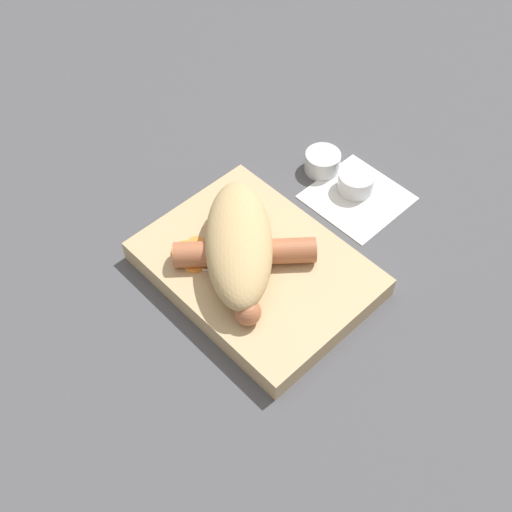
{
  "coord_description": "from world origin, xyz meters",
  "views": [
    {
      "loc": [
        0.32,
        -0.31,
        0.61
      ],
      "look_at": [
        0.0,
        0.0,
        0.04
      ],
      "focal_mm": 45.0,
      "sensor_mm": 36.0,
      "label": 1
    }
  ],
  "objects_px": {
    "food_tray": "(256,269)",
    "condiment_cup_near": "(356,183)",
    "bread_roll": "(239,242)",
    "sausage": "(245,252)",
    "condiment_cup_far": "(322,163)"
  },
  "relations": [
    {
      "from": "food_tray",
      "to": "condiment_cup_near",
      "type": "relative_size",
      "value": 5.41
    },
    {
      "from": "food_tray",
      "to": "bread_roll",
      "type": "height_order",
      "value": "bread_roll"
    },
    {
      "from": "bread_roll",
      "to": "condiment_cup_near",
      "type": "xyz_separation_m",
      "value": [
        0.0,
        0.2,
        -0.05
      ]
    },
    {
      "from": "bread_roll",
      "to": "condiment_cup_near",
      "type": "distance_m",
      "value": 0.21
    },
    {
      "from": "bread_roll",
      "to": "sausage",
      "type": "bearing_deg",
      "value": 19.95
    },
    {
      "from": "bread_roll",
      "to": "sausage",
      "type": "distance_m",
      "value": 0.02
    },
    {
      "from": "bread_roll",
      "to": "condiment_cup_far",
      "type": "distance_m",
      "value": 0.21
    },
    {
      "from": "bread_roll",
      "to": "sausage",
      "type": "height_order",
      "value": "bread_roll"
    },
    {
      "from": "food_tray",
      "to": "bread_roll",
      "type": "xyz_separation_m",
      "value": [
        -0.02,
        -0.01,
        0.04
      ]
    },
    {
      "from": "food_tray",
      "to": "condiment_cup_near",
      "type": "height_order",
      "value": "food_tray"
    },
    {
      "from": "food_tray",
      "to": "condiment_cup_far",
      "type": "relative_size",
      "value": 5.41
    },
    {
      "from": "food_tray",
      "to": "condiment_cup_far",
      "type": "distance_m",
      "value": 0.2
    },
    {
      "from": "food_tray",
      "to": "condiment_cup_near",
      "type": "xyz_separation_m",
      "value": [
        -0.01,
        0.19,
        -0.0
      ]
    },
    {
      "from": "food_tray",
      "to": "bread_roll",
      "type": "distance_m",
      "value": 0.05
    },
    {
      "from": "bread_roll",
      "to": "sausage",
      "type": "relative_size",
      "value": 1.24
    }
  ]
}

